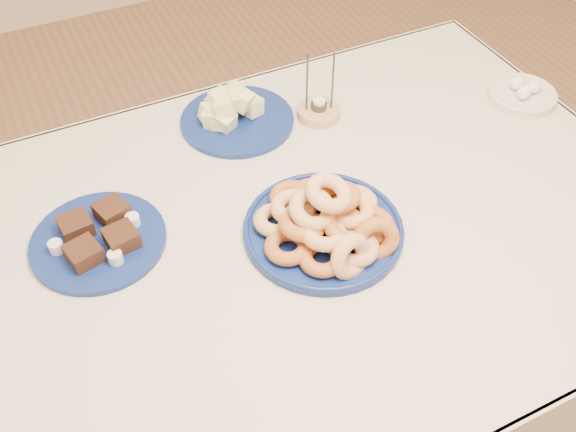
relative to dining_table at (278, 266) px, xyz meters
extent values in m
plane|color=brown|center=(0.00, 0.00, -0.64)|extent=(5.00, 5.00, 0.00)
cylinder|color=brown|center=(0.70, 0.40, -0.28)|extent=(0.06, 0.06, 0.72)
cube|color=beige|center=(0.00, 0.00, 0.10)|extent=(1.70, 1.10, 0.02)
cube|color=beige|center=(0.00, 0.55, -0.03)|extent=(1.70, 0.01, 0.28)
cube|color=beige|center=(0.85, 0.00, -0.03)|extent=(0.01, 1.10, 0.28)
cylinder|color=navy|center=(0.09, -0.04, 0.11)|extent=(0.37, 0.37, 0.02)
torus|color=navy|center=(0.09, -0.04, 0.12)|extent=(0.37, 0.37, 0.01)
torus|color=tan|center=(0.17, -0.02, 0.14)|extent=(0.13, 0.13, 0.03)
torus|color=#994D22|center=(0.13, 0.04, 0.14)|extent=(0.13, 0.13, 0.03)
torus|color=#994D22|center=(0.06, 0.05, 0.14)|extent=(0.14, 0.14, 0.03)
torus|color=tan|center=(0.00, 0.01, 0.14)|extent=(0.13, 0.13, 0.04)
torus|color=#994D22|center=(-0.01, -0.07, 0.14)|extent=(0.13, 0.13, 0.03)
torus|color=#994D22|center=(0.04, -0.12, 0.14)|extent=(0.11, 0.11, 0.03)
torus|color=tan|center=(0.11, -0.13, 0.14)|extent=(0.11, 0.11, 0.04)
torus|color=#994D22|center=(0.17, -0.09, 0.14)|extent=(0.10, 0.11, 0.04)
torus|color=tan|center=(0.13, -0.01, 0.17)|extent=(0.14, 0.14, 0.05)
torus|color=#994D22|center=(0.09, 0.02, 0.17)|extent=(0.12, 0.12, 0.04)
torus|color=tan|center=(0.04, 0.00, 0.17)|extent=(0.12, 0.12, 0.03)
torus|color=#994D22|center=(0.03, -0.05, 0.17)|extent=(0.13, 0.13, 0.05)
torus|color=tan|center=(0.06, -0.09, 0.17)|extent=(0.14, 0.14, 0.05)
torus|color=#994D22|center=(0.11, -0.09, 0.17)|extent=(0.14, 0.14, 0.05)
torus|color=tan|center=(0.14, -0.06, 0.17)|extent=(0.11, 0.11, 0.04)
torus|color=#994D22|center=(0.12, -0.04, 0.20)|extent=(0.12, 0.13, 0.05)
torus|color=tan|center=(0.06, -0.04, 0.20)|extent=(0.12, 0.12, 0.06)
torus|color=tan|center=(0.09, -0.04, 0.22)|extent=(0.14, 0.14, 0.06)
torus|color=tan|center=(0.08, -0.16, 0.15)|extent=(0.11, 0.08, 0.10)
torus|color=#994D22|center=(0.15, -0.14, 0.15)|extent=(0.11, 0.09, 0.10)
cylinder|color=navy|center=(0.07, 0.38, 0.11)|extent=(0.31, 0.31, 0.01)
cube|color=#DADC8B|center=(0.04, 0.43, 0.14)|extent=(0.06, 0.06, 0.05)
cube|color=#DADC8B|center=(0.07, 0.44, 0.14)|extent=(0.06, 0.07, 0.05)
cube|color=#DADC8B|center=(0.07, 0.38, 0.17)|extent=(0.05, 0.05, 0.06)
cube|color=#DADC8B|center=(0.01, 0.38, 0.14)|extent=(0.06, 0.06, 0.05)
cube|color=#DADC8B|center=(0.01, 0.40, 0.14)|extent=(0.06, 0.05, 0.06)
cube|color=#DADC8B|center=(0.03, 0.35, 0.14)|extent=(0.06, 0.07, 0.06)
cube|color=#DADC8B|center=(0.07, 0.39, 0.17)|extent=(0.06, 0.06, 0.06)
cube|color=#DADC8B|center=(0.04, 0.40, 0.17)|extent=(0.05, 0.06, 0.05)
cube|color=#DADC8B|center=(0.08, 0.41, 0.17)|extent=(0.06, 0.06, 0.06)
cube|color=#DADC8B|center=(0.08, 0.37, 0.17)|extent=(0.07, 0.07, 0.06)
cube|color=#DADC8B|center=(0.11, 0.38, 0.14)|extent=(0.06, 0.06, 0.05)
cube|color=#DADC8B|center=(0.03, 0.36, 0.17)|extent=(0.06, 0.06, 0.06)
cube|color=#DADC8B|center=(0.02, 0.37, 0.14)|extent=(0.06, 0.07, 0.06)
cylinder|color=navy|center=(-0.34, 0.14, 0.11)|extent=(0.34, 0.34, 0.01)
cube|color=black|center=(-0.38, 0.09, 0.14)|extent=(0.07, 0.07, 0.04)
cube|color=black|center=(-0.30, 0.10, 0.14)|extent=(0.07, 0.07, 0.04)
cube|color=black|center=(-0.37, 0.17, 0.14)|extent=(0.07, 0.07, 0.04)
cube|color=black|center=(-0.30, 0.18, 0.14)|extent=(0.08, 0.08, 0.04)
cylinder|color=white|center=(-0.42, 0.14, 0.13)|extent=(0.03, 0.03, 0.02)
cylinder|color=white|center=(-0.32, 0.06, 0.13)|extent=(0.03, 0.03, 0.02)
cylinder|color=white|center=(-0.26, 0.14, 0.13)|extent=(0.03, 0.03, 0.02)
cylinder|color=tan|center=(0.26, 0.31, 0.12)|extent=(0.14, 0.14, 0.02)
cylinder|color=#3D3D42|center=(0.26, 0.31, 0.14)|extent=(0.05, 0.05, 0.02)
cylinder|color=white|center=(0.26, 0.31, 0.15)|extent=(0.04, 0.04, 0.01)
cylinder|color=#3D3D42|center=(0.23, 0.32, 0.21)|extent=(0.01, 0.01, 0.16)
cylinder|color=#3D3D42|center=(0.29, 0.30, 0.21)|extent=(0.01, 0.01, 0.16)
cylinder|color=beige|center=(0.77, 0.15, 0.12)|extent=(0.22, 0.22, 0.02)
torus|color=beige|center=(0.77, 0.15, 0.13)|extent=(0.23, 0.23, 0.01)
ellipsoid|color=white|center=(0.75, 0.13, 0.15)|extent=(0.05, 0.05, 0.03)
ellipsoid|color=white|center=(0.79, 0.14, 0.15)|extent=(0.05, 0.05, 0.03)
ellipsoid|color=white|center=(0.76, 0.17, 0.15)|extent=(0.05, 0.05, 0.03)
camera|label=1|loc=(-0.37, -0.82, 1.10)|focal=40.00mm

